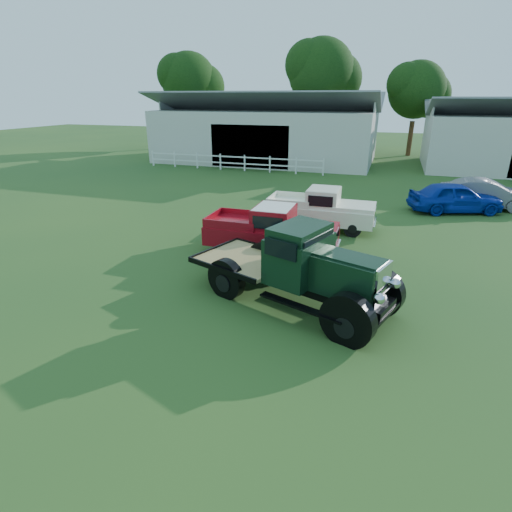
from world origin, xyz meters
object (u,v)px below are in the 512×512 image
(vintage_flatbed, at_px, (295,265))
(white_pickup, at_px, (321,209))
(misc_car_blue, at_px, (455,197))
(misc_car_grey, at_px, (486,194))
(red_pickup, at_px, (271,230))

(vintage_flatbed, relative_size, white_pickup, 1.22)
(misc_car_blue, height_order, misc_car_grey, misc_car_blue)
(white_pickup, xyz_separation_m, misc_car_blue, (5.80, 4.65, -0.12))
(vintage_flatbed, height_order, misc_car_blue, vintage_flatbed)
(red_pickup, xyz_separation_m, misc_car_grey, (8.53, 9.56, -0.17))
(vintage_flatbed, xyz_separation_m, white_pickup, (-0.51, 6.93, -0.27))
(red_pickup, relative_size, misc_car_blue, 1.12)
(red_pickup, distance_m, misc_car_grey, 12.82)
(red_pickup, xyz_separation_m, misc_car_blue, (6.97, 8.16, -0.15))
(vintage_flatbed, bearing_deg, red_pickup, 135.91)
(red_pickup, bearing_deg, white_pickup, 71.31)
(misc_car_blue, xyz_separation_m, misc_car_grey, (1.56, 1.40, -0.02))
(vintage_flatbed, height_order, red_pickup, vintage_flatbed)
(misc_car_blue, bearing_deg, red_pickup, 120.88)
(misc_car_grey, bearing_deg, white_pickup, 133.07)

